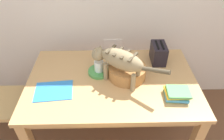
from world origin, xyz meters
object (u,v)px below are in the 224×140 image
dining_table (112,87)px  book_stack (177,94)px  magazine (54,91)px  toaster (158,53)px  coffee_mug (99,66)px  cat (119,60)px  saucer_bowl (99,72)px  wicker_basket (127,71)px

dining_table → book_stack: book_stack is taller
dining_table → book_stack: (0.48, -0.21, 0.12)m
magazine → toaster: 0.95m
coffee_mug → toaster: toaster is taller
magazine → book_stack: bearing=-10.6°
dining_table → toaster: bearing=30.7°
cat → magazine: cat is taller
magazine → dining_table: bearing=10.1°
cat → book_stack: bearing=-80.7°
saucer_bowl → toaster: size_ratio=0.94×
dining_table → toaster: 0.52m
wicker_basket → saucer_bowl: bearing=168.0°
coffee_mug → book_stack: (0.58, -0.30, -0.04)m
dining_table → saucer_bowl: bearing=139.7°
saucer_bowl → book_stack: book_stack is taller
dining_table → magazine: magazine is taller
coffee_mug → wicker_basket: 0.23m
book_stack → wicker_basket: 0.43m
toaster → wicker_basket: bearing=-144.9°
coffee_mug → wicker_basket: coffee_mug is taller
cat → wicker_basket: (0.07, 0.06, -0.15)m
dining_table → toaster: (0.42, 0.25, 0.17)m
cat → coffee_mug: 0.23m
coffee_mug → book_stack: coffee_mug is taller
wicker_basket → toaster: 0.36m
toaster → magazine: bearing=-156.8°
coffee_mug → saucer_bowl: bearing=180.0°
cat → saucer_bowl: bearing=90.0°
dining_table → saucer_bowl: size_ratio=7.35×
dining_table → magazine: 0.48m
toaster → saucer_bowl: bearing=-163.2°
saucer_bowl → coffee_mug: size_ratio=1.54×
cat → wicker_basket: 0.18m
magazine → wicker_basket: bearing=10.8°
cat → book_stack: 0.50m
wicker_basket → book_stack: bearing=-35.6°
dining_table → wicker_basket: size_ratio=4.46×
book_stack → cat: bearing=155.4°
dining_table → magazine: size_ratio=4.85×
coffee_mug → wicker_basket: (0.23, -0.05, -0.02)m
wicker_basket → toaster: size_ratio=1.55×
coffee_mug → magazine: 0.42m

